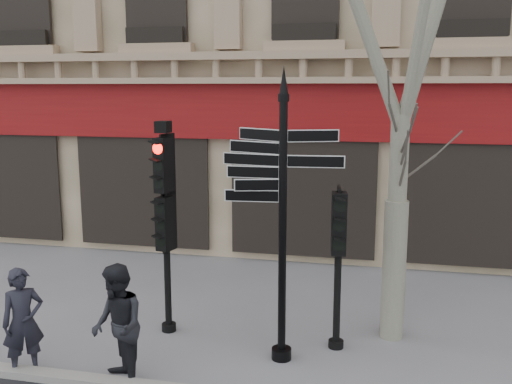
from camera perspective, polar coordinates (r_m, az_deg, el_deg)
ground at (r=9.29m, az=0.20°, el=-16.02°), size 80.00×80.00×0.00m
fingerpost at (r=8.30m, az=2.72°, el=2.41°), size 2.01×2.01×4.44m
traffic_signal_main at (r=9.55m, az=-9.06°, el=-0.95°), size 0.45×0.36×3.60m
traffic_signal_secondary at (r=9.01m, az=8.27°, el=-4.83°), size 0.47×0.36×2.56m
pedestrian_a at (r=9.08m, az=-22.27°, el=-11.94°), size 0.69×0.68×1.60m
pedestrian_b at (r=8.33m, az=-13.69°, el=-12.92°), size 1.05×1.08×1.75m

